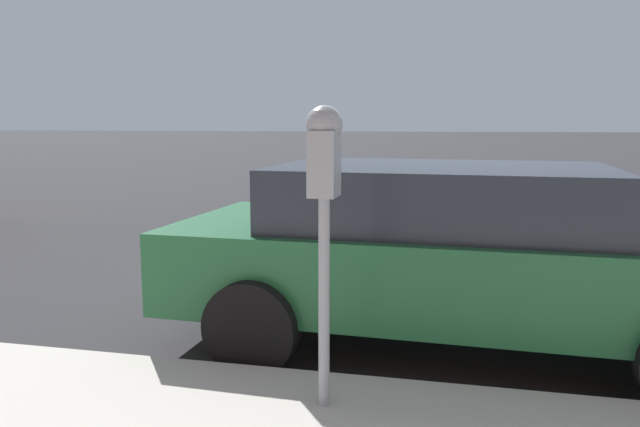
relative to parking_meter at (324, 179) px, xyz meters
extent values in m
plane|color=#2B2B2D|center=(2.64, -0.42, -1.37)|extent=(220.00, 220.00, 0.00)
cylinder|color=gray|center=(0.00, 0.00, -0.66)|extent=(0.06, 0.06, 1.14)
cube|color=gray|center=(0.00, 0.00, 0.08)|extent=(0.20, 0.14, 0.34)
sphere|color=gray|center=(0.00, 0.00, 0.28)|extent=(0.19, 0.19, 0.19)
cube|color=gold|center=(0.11, 0.00, 0.04)|extent=(0.01, 0.11, 0.12)
cube|color=black|center=(0.11, 0.00, 0.16)|extent=(0.01, 0.10, 0.08)
cube|color=#1E5B33|center=(1.51, -0.72, -0.76)|extent=(1.97, 4.31, 0.59)
cube|color=#232833|center=(1.52, -0.55, -0.24)|extent=(1.69, 2.44, 0.44)
cylinder|color=black|center=(2.37, -2.07, -1.05)|extent=(0.24, 0.65, 0.64)
cylinder|color=black|center=(2.47, 0.57, -1.05)|extent=(0.24, 0.65, 0.64)
cylinder|color=black|center=(0.65, 0.63, -1.05)|extent=(0.24, 0.65, 0.64)
camera|label=1|loc=(-3.13, -0.69, 0.29)|focal=35.00mm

